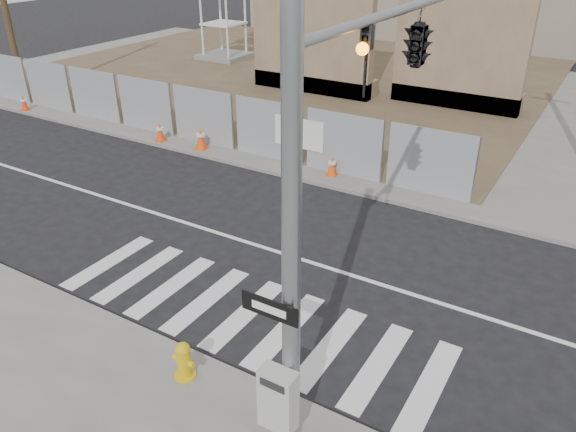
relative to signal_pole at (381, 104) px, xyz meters
The scene contains 11 objects.
ground 5.77m from the signal_pole, 140.66° to the left, with size 100.00×100.00×0.00m, color black.
sidewalk_far 16.91m from the signal_pole, 98.84° to the left, with size 50.00×20.00×0.12m, color slate.
signal_pole is the anchor object (origin of this frame).
chain_link_fence 14.80m from the signal_pole, 150.58° to the left, with size 24.60×0.04×2.00m, color gray.
concrete_wall_left 17.92m from the signal_pole, 122.11° to the left, with size 6.00×1.30×8.00m.
concrete_wall_right 16.46m from the signal_pole, 100.52° to the left, with size 5.50×1.30×8.00m.
fire_hydrant 5.51m from the signal_pole, 131.74° to the right, with size 0.45×0.41×0.73m.
traffic_cone_a 20.19m from the signal_pole, 161.48° to the left, with size 0.34×0.34×0.67m.
traffic_cone_b 13.47m from the signal_pole, 149.96° to the left, with size 0.39×0.39×0.71m.
traffic_cone_c 12.08m from the signal_pole, 144.82° to the left, with size 0.49×0.49×0.80m.
traffic_cone_d 9.06m from the signal_pole, 121.46° to the left, with size 0.36×0.36×0.66m.
Camera 1 is at (5.66, -10.14, 7.29)m, focal length 35.00 mm.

